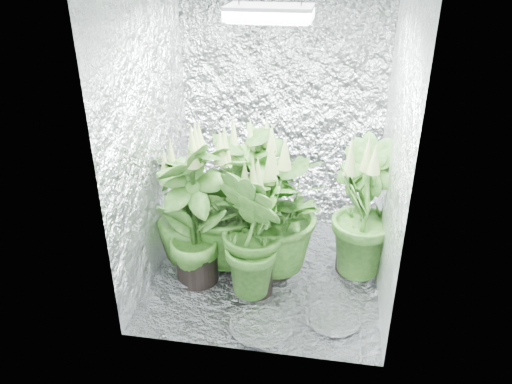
{
  "coord_description": "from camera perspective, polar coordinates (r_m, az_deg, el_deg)",
  "views": [
    {
      "loc": [
        0.42,
        -3.0,
        2.22
      ],
      "look_at": [
        -0.08,
        0.0,
        0.66
      ],
      "focal_mm": 35.0,
      "sensor_mm": 36.0,
      "label": 1
    }
  ],
  "objects": [
    {
      "name": "plant_d",
      "position": [
        3.68,
        -7.89,
        -2.11
      ],
      "size": [
        0.63,
        0.63,
        0.96
      ],
      "rotation": [
        0.0,
        0.0,
        2.77
      ],
      "color": "black",
      "rests_on": "ground"
    },
    {
      "name": "ground",
      "position": [
        3.75,
        1.23,
        -9.08
      ],
      "size": [
        1.6,
        1.6,
        0.0
      ],
      "primitive_type": "plane",
      "color": "silver",
      "rests_on": "ground"
    },
    {
      "name": "walls",
      "position": [
        3.26,
        1.4,
        5.22
      ],
      "size": [
        1.62,
        1.62,
        2.0
      ],
      "color": "silver",
      "rests_on": "ground"
    },
    {
      "name": "grow_lamp",
      "position": [
        3.05,
        1.58,
        19.76
      ],
      "size": [
        0.5,
        0.3,
        0.22
      ],
      "color": "gray",
      "rests_on": "ceiling"
    },
    {
      "name": "plant_b",
      "position": [
        3.74,
        0.89,
        -0.13
      ],
      "size": [
        0.72,
        0.72,
        1.08
      ],
      "rotation": [
        0.0,
        0.0,
        0.99
      ],
      "color": "black",
      "rests_on": "ground"
    },
    {
      "name": "plant_label",
      "position": [
        3.37,
        0.65,
        -7.56
      ],
      "size": [
        0.05,
        0.03,
        0.07
      ],
      "primitive_type": "cube",
      "rotation": [
        -0.21,
        0.0,
        0.38
      ],
      "color": "white",
      "rests_on": "plant_g"
    },
    {
      "name": "plant_a",
      "position": [
        3.6,
        -3.03,
        -0.91
      ],
      "size": [
        1.17,
        1.17,
        1.11
      ],
      "rotation": [
        0.0,
        0.0,
        5.92
      ],
      "color": "black",
      "rests_on": "ground"
    },
    {
      "name": "plant_f",
      "position": [
        3.4,
        -7.11,
        -2.46
      ],
      "size": [
        0.8,
        0.8,
        1.18
      ],
      "rotation": [
        0.0,
        0.0,
        4.05
      ],
      "color": "black",
      "rests_on": "ground"
    },
    {
      "name": "plant_c",
      "position": [
        3.58,
        11.82,
        -2.17
      ],
      "size": [
        0.71,
        0.71,
        1.08
      ],
      "rotation": [
        0.0,
        0.0,
        1.98
      ],
      "color": "black",
      "rests_on": "ground"
    },
    {
      "name": "plant_e",
      "position": [
        3.49,
        1.82,
        -2.22
      ],
      "size": [
        1.15,
        1.15,
        1.07
      ],
      "rotation": [
        0.0,
        0.0,
        3.57
      ],
      "color": "black",
      "rests_on": "ground"
    },
    {
      "name": "circulation_fan",
      "position": [
        3.82,
        10.75,
        -6.23
      ],
      "size": [
        0.14,
        0.31,
        0.35
      ],
      "rotation": [
        0.0,
        0.0,
        -0.05
      ],
      "color": "black",
      "rests_on": "ground"
    },
    {
      "name": "plant_g",
      "position": [
        3.3,
        -0.19,
        -4.62
      ],
      "size": [
        0.7,
        0.7,
        1.03
      ],
      "rotation": [
        0.0,
        0.0,
        5.19
      ],
      "color": "black",
      "rests_on": "ground"
    }
  ]
}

